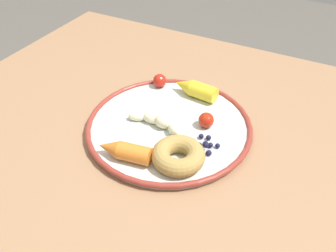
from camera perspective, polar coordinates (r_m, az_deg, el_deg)
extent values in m
cube|color=#9B724F|center=(0.79, -0.40, -1.16)|extent=(1.08, 0.88, 0.03)
cube|color=#937156|center=(1.47, -9.94, 2.32)|extent=(0.05, 0.05, 0.70)
cylinder|color=silver|center=(0.77, 0.00, -0.35)|extent=(0.34, 0.34, 0.01)
torus|color=maroon|center=(0.76, 0.00, 0.00)|extent=(0.35, 0.35, 0.01)
ellipsoid|color=#F0EDBF|center=(0.71, 2.31, -2.37)|extent=(0.04, 0.04, 0.02)
ellipsoid|color=#F0EDBF|center=(0.73, 1.18, -0.69)|extent=(0.05, 0.04, 0.02)
ellipsoid|color=#F0EDBF|center=(0.75, -0.50, 0.66)|extent=(0.04, 0.04, 0.03)
ellipsoid|color=#F0EDBF|center=(0.77, -2.56, 1.29)|extent=(0.04, 0.03, 0.02)
ellipsoid|color=#F0EDBF|center=(0.78, -4.86, 1.51)|extent=(0.04, 0.03, 0.02)
cylinder|color=orange|center=(0.68, -5.31, -4.34)|extent=(0.07, 0.04, 0.04)
cone|color=orange|center=(0.70, -9.32, -3.35)|extent=(0.05, 0.04, 0.04)
cylinder|color=yellow|center=(0.84, 5.54, 5.39)|extent=(0.07, 0.04, 0.04)
cone|color=yellow|center=(0.86, 2.44, 6.47)|extent=(0.04, 0.04, 0.04)
torus|color=#AB8A47|center=(0.67, 1.63, -4.65)|extent=(0.14, 0.14, 0.03)
sphere|color=#191638|center=(0.72, 5.91, -2.82)|extent=(0.01, 0.01, 0.01)
sphere|color=#191638|center=(0.73, 6.40, -1.83)|extent=(0.01, 0.01, 0.01)
sphere|color=#191638|center=(0.71, 4.77, -2.98)|extent=(0.01, 0.01, 0.01)
sphere|color=#191638|center=(0.72, 6.72, -3.01)|extent=(0.01, 0.01, 0.01)
sphere|color=#191638|center=(0.70, 6.44, -4.24)|extent=(0.01, 0.01, 0.01)
sphere|color=#191638|center=(0.72, 7.82, -3.10)|extent=(0.01, 0.01, 0.01)
sphere|color=#191638|center=(0.73, 5.25, -1.63)|extent=(0.01, 0.01, 0.01)
sphere|color=#191638|center=(0.72, 4.04, -2.40)|extent=(0.01, 0.01, 0.01)
sphere|color=#191638|center=(0.70, 6.02, -2.98)|extent=(0.01, 0.01, 0.01)
sphere|color=#191638|center=(0.70, 4.96, -3.00)|extent=(0.01, 0.01, 0.01)
sphere|color=red|center=(0.88, -1.31, 7.16)|extent=(0.03, 0.03, 0.03)
sphere|color=red|center=(0.76, 6.04, 0.93)|extent=(0.03, 0.03, 0.03)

